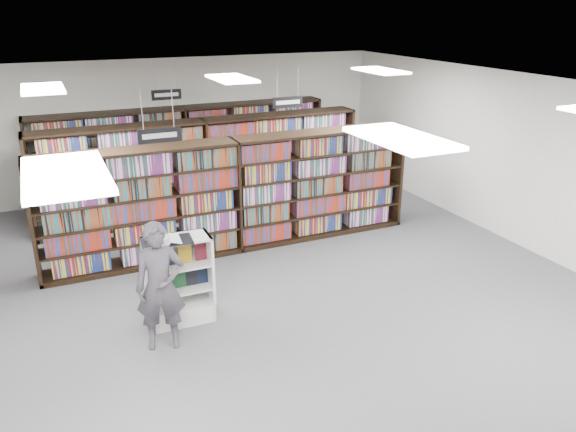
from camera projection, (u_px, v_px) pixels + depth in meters
name	position (u px, v px, depth m)	size (l,w,h in m)	color
floor	(279.00, 293.00, 9.01)	(12.00, 12.00, 0.00)	#55555A
ceiling	(277.00, 92.00, 7.88)	(10.00, 12.00, 0.10)	white
wall_back	(181.00, 126.00, 13.57)	(10.00, 0.10, 3.20)	white
wall_right	(527.00, 163.00, 10.35)	(0.10, 12.00, 3.20)	white
bookshelf_row_near	(236.00, 195.00, 10.34)	(7.00, 0.60, 2.10)	black
bookshelf_row_mid	(205.00, 168.00, 12.05)	(7.00, 0.60, 2.10)	black
bookshelf_row_far	(185.00, 151.00, 13.50)	(7.00, 0.60, 2.10)	black
aisle_sign_left	(159.00, 134.00, 8.39)	(0.65, 0.02, 0.80)	#B2B2B7
aisle_sign_right	(288.00, 101.00, 11.25)	(0.65, 0.02, 0.80)	#B2B2B7
aisle_sign_center	(166.00, 94.00, 12.19)	(0.65, 0.02, 0.80)	#B2B2B7
troffer_front_left	(65.00, 175.00, 4.18)	(0.60, 1.20, 0.04)	white
troffer_front_center	(401.00, 138.00, 5.33)	(0.60, 1.20, 0.04)	white
troffer_back_left	(43.00, 89.00, 8.45)	(0.60, 1.20, 0.04)	white
troffer_back_center	(232.00, 79.00, 9.60)	(0.60, 1.20, 0.04)	white
troffer_back_right	(380.00, 71.00, 10.74)	(0.60, 1.20, 0.04)	white
endcap_display	(180.00, 292.00, 8.12)	(0.94, 0.48, 1.31)	white
open_book	(166.00, 240.00, 7.65)	(0.72, 0.45, 0.13)	black
shopper	(160.00, 287.00, 7.34)	(0.65, 0.43, 1.78)	#4A454E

